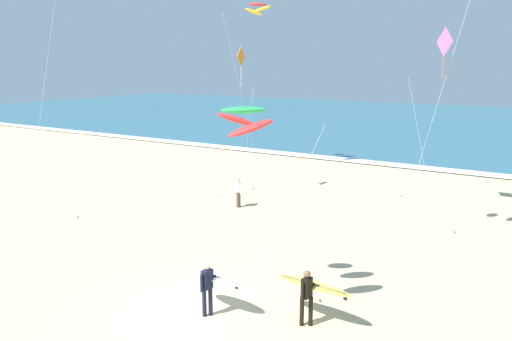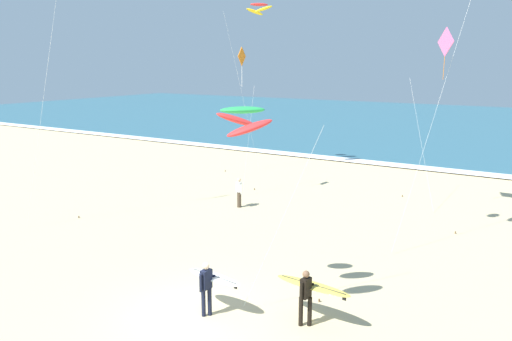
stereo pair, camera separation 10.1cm
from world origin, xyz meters
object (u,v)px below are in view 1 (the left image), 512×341
(surfer_trailing, at_px, (310,290))
(kite_diamond_rose_low, at_px, (443,47))
(kite_diamond_amber_distant, at_px, (241,64))
(kite_arc_scarlet_mid, at_px, (258,9))
(surfer_lead, at_px, (211,282))
(bystander_white_top, at_px, (238,192))
(kite_arc_emerald_near, at_px, (244,119))

(surfer_trailing, distance_m, kite_diamond_rose_low, 15.44)
(surfer_trailing, distance_m, kite_diamond_amber_distant, 16.18)
(kite_arc_scarlet_mid, bearing_deg, kite_diamond_amber_distant, -64.99)
(surfer_lead, distance_m, bystander_white_top, 11.83)
(surfer_trailing, distance_m, kite_arc_emerald_near, 5.31)
(kite_diamond_rose_low, distance_m, bystander_white_top, 12.46)
(surfer_lead, xyz_separation_m, kite_diamond_amber_distant, (-6.94, 12.27, 6.44))
(kite_diamond_amber_distant, height_order, bystander_white_top, kite_diamond_amber_distant)
(kite_arc_scarlet_mid, bearing_deg, surfer_lead, -62.08)
(surfer_lead, relative_size, kite_diamond_rose_low, 0.22)
(kite_diamond_amber_distant, distance_m, bystander_white_top, 7.05)
(kite_diamond_rose_low, bearing_deg, surfer_lead, -101.85)
(kite_arc_emerald_near, relative_size, kite_arc_scarlet_mid, 0.55)
(surfer_lead, xyz_separation_m, bystander_white_top, (-5.86, 10.27, -0.23))
(kite_arc_scarlet_mid, distance_m, kite_diamond_amber_distant, 8.44)
(bystander_white_top, bearing_deg, kite_arc_scarlet_mid, 115.78)
(kite_arc_scarlet_mid, height_order, bystander_white_top, kite_arc_scarlet_mid)
(kite_arc_scarlet_mid, relative_size, kite_diamond_rose_low, 1.25)
(surfer_trailing, xyz_separation_m, kite_diamond_amber_distant, (-9.75, 11.20, 6.43))
(kite_diamond_rose_low, bearing_deg, kite_arc_emerald_near, -99.65)
(kite_arc_emerald_near, distance_m, kite_arc_scarlet_mid, 22.01)
(surfer_lead, bearing_deg, kite_diamond_amber_distant, 119.50)
(bystander_white_top, bearing_deg, kite_arc_emerald_near, -55.34)
(bystander_white_top, bearing_deg, surfer_trailing, -46.71)
(surfer_lead, height_order, kite_diamond_amber_distant, kite_diamond_amber_distant)
(surfer_trailing, relative_size, kite_arc_scarlet_mid, 0.22)
(kite_diamond_rose_low, xyz_separation_m, kite_diamond_amber_distant, (-10.03, -2.45, -0.77))
(surfer_lead, relative_size, surfer_trailing, 0.80)
(kite_arc_scarlet_mid, distance_m, kite_diamond_rose_low, 14.27)
(kite_diamond_rose_low, relative_size, kite_diamond_amber_distant, 1.10)
(kite_arc_scarlet_mid, relative_size, bystander_white_top, 7.21)
(kite_arc_emerald_near, relative_size, kite_diamond_rose_low, 0.69)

